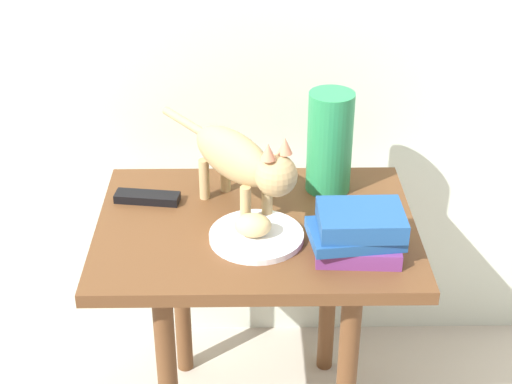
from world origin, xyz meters
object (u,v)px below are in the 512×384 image
book_stack (358,232)px  tv_remote (147,197)px  side_table (256,260)px  cat (241,161)px  green_vase (330,142)px  plate (256,236)px  bread_roll (253,225)px

book_stack → tv_remote: (-0.46, 0.22, -0.04)m
side_table → tv_remote: bearing=158.3°
cat → green_vase: green_vase is taller
plate → bread_roll: bearing=-136.7°
plate → book_stack: 0.22m
bread_roll → green_vase: green_vase is taller
side_table → book_stack: size_ratio=3.50×
tv_remote → bread_roll: bearing=-27.0°
side_table → tv_remote: (-0.25, 0.10, 0.11)m
side_table → cat: bearing=123.5°
cat → tv_remote: size_ratio=2.66×
side_table → tv_remote: tv_remote is taller
cat → book_stack: 0.30m
green_vase → plate: bearing=-128.4°
side_table → bread_roll: bread_roll is taller
plate → cat: (-0.03, 0.11, 0.13)m
bread_roll → book_stack: (0.22, -0.05, 0.01)m
bread_roll → green_vase: bearing=51.3°
cat → book_stack: (0.24, -0.17, -0.08)m
bread_roll → green_vase: (0.18, 0.23, 0.08)m
bread_roll → green_vase: size_ratio=0.33×
plate → bread_roll: (-0.01, -0.01, 0.03)m
plate → book_stack: (0.21, -0.06, 0.04)m
green_vase → tv_remote: green_vase is taller
plate → tv_remote: tv_remote is taller
side_table → plate: (-0.00, -0.06, 0.11)m
plate → side_table: bearing=89.6°
cat → tv_remote: bearing=166.6°
green_vase → side_table: bearing=-138.1°
bread_roll → side_table: bearing=83.7°
green_vase → tv_remote: bearing=-172.6°
cat → green_vase: bearing=27.7°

